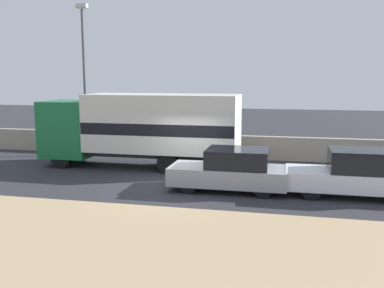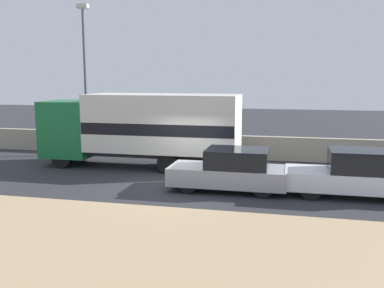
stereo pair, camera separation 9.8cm
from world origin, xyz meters
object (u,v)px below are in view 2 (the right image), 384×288
Objects in this scene: car_hatchback at (231,170)px; car_sedan_second at (357,174)px; street_lamp at (85,70)px; box_truck at (144,126)px.

car_sedan_second is (4.24, 0.13, 0.05)m from car_hatchback.
street_lamp is 1.84× the size of car_hatchback.
car_hatchback is (4.30, -3.05, -1.12)m from box_truck.
box_truck reaches higher than car_sedan_second.
street_lamp reaches higher than box_truck.
car_hatchback is 4.24m from car_sedan_second.
car_hatchback is at bearing 1.70° from car_sedan_second.
car_sedan_second is (8.53, -2.93, -1.06)m from box_truck.
car_hatchback is at bearing 144.62° from box_truck.
box_truck is 1.97× the size of car_sedan_second.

